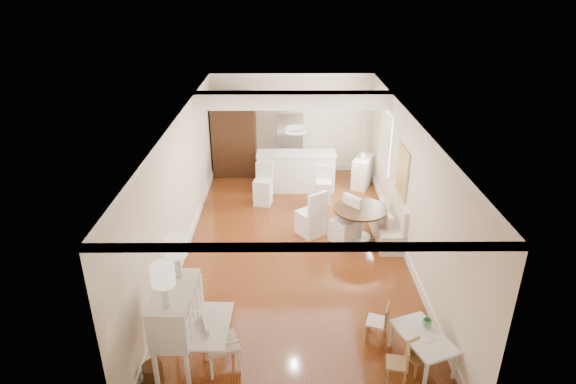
{
  "coord_description": "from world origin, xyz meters",
  "views": [
    {
      "loc": [
        -0.19,
        -8.63,
        5.24
      ],
      "look_at": [
        -0.13,
        0.3,
        1.19
      ],
      "focal_mm": 30.0,
      "sensor_mm": 36.0,
      "label": 1
    }
  ],
  "objects_px": {
    "kids_chair_c": "(417,357)",
    "bar_stool_right": "(323,186)",
    "slip_chair_near": "(345,220)",
    "pantry_cabinet": "(234,136)",
    "kids_chair_b": "(377,321)",
    "slip_chair_far": "(311,212)",
    "breakfast_counter": "(296,171)",
    "dining_table": "(359,224)",
    "bar_stool_left": "(263,185)",
    "sideboard": "(362,172)",
    "gustavian_armchair": "(221,343)",
    "kids_chair_a": "(397,363)",
    "kids_table": "(422,349)",
    "secretary_bureau": "(178,330)",
    "wicker_basket": "(153,373)",
    "fridge": "(302,144)"
  },
  "relations": [
    {
      "from": "kids_chair_b",
      "to": "fridge",
      "type": "relative_size",
      "value": 0.37
    },
    {
      "from": "kids_chair_c",
      "to": "gustavian_armchair",
      "type": "bearing_deg",
      "value": 147.72
    },
    {
      "from": "kids_chair_c",
      "to": "bar_stool_right",
      "type": "xyz_separation_m",
      "value": [
        -0.93,
        5.59,
        0.22
      ]
    },
    {
      "from": "wicker_basket",
      "to": "pantry_cabinet",
      "type": "bearing_deg",
      "value": 86.66
    },
    {
      "from": "pantry_cabinet",
      "to": "kids_chair_b",
      "type": "bearing_deg",
      "value": -67.53
    },
    {
      "from": "kids_chair_a",
      "to": "kids_chair_c",
      "type": "xyz_separation_m",
      "value": [
        0.32,
        0.15,
        -0.05
      ]
    },
    {
      "from": "kids_chair_c",
      "to": "sideboard",
      "type": "bearing_deg",
      "value": 58.34
    },
    {
      "from": "pantry_cabinet",
      "to": "sideboard",
      "type": "xyz_separation_m",
      "value": [
        3.49,
        -0.87,
        -0.74
      ]
    },
    {
      "from": "slip_chair_near",
      "to": "sideboard",
      "type": "bearing_deg",
      "value": 124.33
    },
    {
      "from": "kids_chair_a",
      "to": "breakfast_counter",
      "type": "relative_size",
      "value": 0.3
    },
    {
      "from": "kids_table",
      "to": "sideboard",
      "type": "height_order",
      "value": "sideboard"
    },
    {
      "from": "kids_chair_c",
      "to": "bar_stool_right",
      "type": "distance_m",
      "value": 5.67
    },
    {
      "from": "secretary_bureau",
      "to": "sideboard",
      "type": "distance_m",
      "value": 7.51
    },
    {
      "from": "slip_chair_near",
      "to": "pantry_cabinet",
      "type": "xyz_separation_m",
      "value": [
        -2.67,
        3.81,
        0.65
      ]
    },
    {
      "from": "kids_chair_c",
      "to": "slip_chair_far",
      "type": "bearing_deg",
      "value": 78.02
    },
    {
      "from": "gustavian_armchair",
      "to": "wicker_basket",
      "type": "height_order",
      "value": "gustavian_armchair"
    },
    {
      "from": "breakfast_counter",
      "to": "dining_table",
      "type": "bearing_deg",
      "value": -64.7
    },
    {
      "from": "wicker_basket",
      "to": "dining_table",
      "type": "distance_m",
      "value": 5.22
    },
    {
      "from": "sideboard",
      "to": "gustavian_armchair",
      "type": "bearing_deg",
      "value": -90.71
    },
    {
      "from": "kids_table",
      "to": "slip_chair_near",
      "type": "distance_m",
      "value": 3.64
    },
    {
      "from": "dining_table",
      "to": "slip_chair_far",
      "type": "xyz_separation_m",
      "value": [
        -1.02,
        0.31,
        0.14
      ]
    },
    {
      "from": "secretary_bureau",
      "to": "bar_stool_left",
      "type": "bearing_deg",
      "value": 81.63
    },
    {
      "from": "dining_table",
      "to": "fridge",
      "type": "xyz_separation_m",
      "value": [
        -1.09,
        3.77,
        0.51
      ]
    },
    {
      "from": "kids_chair_b",
      "to": "sideboard",
      "type": "bearing_deg",
      "value": -166.73
    },
    {
      "from": "dining_table",
      "to": "bar_stool_left",
      "type": "bearing_deg",
      "value": 139.33
    },
    {
      "from": "kids_table",
      "to": "wicker_basket",
      "type": "bearing_deg",
      "value": -174.86
    },
    {
      "from": "kids_chair_b",
      "to": "slip_chair_near",
      "type": "height_order",
      "value": "slip_chair_near"
    },
    {
      "from": "breakfast_counter",
      "to": "pantry_cabinet",
      "type": "height_order",
      "value": "pantry_cabinet"
    },
    {
      "from": "bar_stool_left",
      "to": "slip_chair_far",
      "type": "bearing_deg",
      "value": -42.78
    },
    {
      "from": "slip_chair_near",
      "to": "pantry_cabinet",
      "type": "distance_m",
      "value": 4.7
    },
    {
      "from": "kids_table",
      "to": "slip_chair_far",
      "type": "relative_size",
      "value": 0.92
    },
    {
      "from": "kids_chair_c",
      "to": "breakfast_counter",
      "type": "relative_size",
      "value": 0.25
    },
    {
      "from": "breakfast_counter",
      "to": "slip_chair_near",
      "type": "bearing_deg",
      "value": -70.53
    },
    {
      "from": "secretary_bureau",
      "to": "dining_table",
      "type": "relative_size",
      "value": 1.2
    },
    {
      "from": "kids_chair_a",
      "to": "dining_table",
      "type": "distance_m",
      "value": 3.91
    },
    {
      "from": "pantry_cabinet",
      "to": "bar_stool_left",
      "type": "bearing_deg",
      "value": -66.42
    },
    {
      "from": "kids_chair_b",
      "to": "pantry_cabinet",
      "type": "relative_size",
      "value": 0.29
    },
    {
      "from": "kids_chair_c",
      "to": "pantry_cabinet",
      "type": "relative_size",
      "value": 0.22
    },
    {
      "from": "dining_table",
      "to": "bar_stool_left",
      "type": "relative_size",
      "value": 1.1
    },
    {
      "from": "slip_chair_near",
      "to": "kids_chair_a",
      "type": "bearing_deg",
      "value": -35.75
    },
    {
      "from": "kids_chair_b",
      "to": "breakfast_counter",
      "type": "relative_size",
      "value": 0.32
    },
    {
      "from": "slip_chair_far",
      "to": "breakfast_counter",
      "type": "height_order",
      "value": "slip_chair_far"
    },
    {
      "from": "slip_chair_near",
      "to": "sideboard",
      "type": "relative_size",
      "value": 1.17
    },
    {
      "from": "kids_chair_b",
      "to": "slip_chair_far",
      "type": "height_order",
      "value": "slip_chair_far"
    },
    {
      "from": "kids_chair_a",
      "to": "pantry_cabinet",
      "type": "distance_m",
      "value": 8.3
    },
    {
      "from": "wicker_basket",
      "to": "bar_stool_right",
      "type": "distance_m",
      "value": 6.41
    },
    {
      "from": "slip_chair_near",
      "to": "slip_chair_far",
      "type": "distance_m",
      "value": 0.77
    },
    {
      "from": "wicker_basket",
      "to": "breakfast_counter",
      "type": "xyz_separation_m",
      "value": [
        2.15,
        6.64,
        0.37
      ]
    },
    {
      "from": "fridge",
      "to": "breakfast_counter",
      "type": "bearing_deg",
      "value": -100.78
    },
    {
      "from": "kids_chair_b",
      "to": "bar_stool_right",
      "type": "relative_size",
      "value": 0.7
    }
  ]
}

